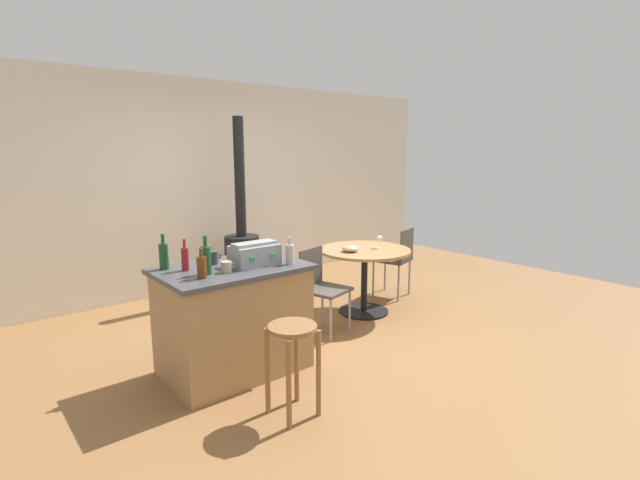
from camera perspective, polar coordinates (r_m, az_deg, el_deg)
ground_plane at (r=4.71m, az=-1.07°, el=-11.71°), size 8.80×8.80×0.00m
back_wall at (r=6.31m, az=-14.23°, el=6.40°), size 8.00×0.10×2.70m
kitchen_island at (r=3.94m, az=-10.52°, el=-9.48°), size 1.17×0.79×0.89m
wooden_stool at (r=3.26m, az=-3.37°, el=-13.23°), size 0.34×0.34×0.65m
dining_table at (r=5.23m, az=5.47°, el=-2.94°), size 1.01×1.01×0.73m
folding_chair_near at (r=4.68m, az=0.07°, el=-5.39°), size 0.49×0.49×0.85m
folding_chair_far at (r=5.86m, az=9.44°, el=-1.99°), size 0.50×0.50×0.87m
wood_stove at (r=6.01m, az=-9.51°, el=-1.39°), size 0.44×0.45×2.22m
toolbox at (r=3.81m, az=-8.02°, el=-1.73°), size 0.38×0.24×0.19m
bottle_0 at (r=3.50m, az=-14.28°, el=-3.19°), size 0.07×0.07×0.22m
bottle_1 at (r=3.84m, az=-18.57°, el=-1.82°), size 0.07×0.07×0.28m
bottle_2 at (r=3.75m, az=-16.18°, el=-2.17°), size 0.06×0.06×0.25m
bottle_3 at (r=3.60m, az=-13.77°, el=-2.31°), size 0.08×0.08×0.29m
bottle_4 at (r=3.82m, az=-3.71°, el=-1.69°), size 0.07×0.07×0.22m
cup_0 at (r=3.91m, az=-12.99°, el=-2.11°), size 0.12×0.09×0.11m
cup_1 at (r=3.63m, az=-11.34°, el=-3.24°), size 0.12×0.08×0.09m
cup_2 at (r=4.17m, az=-8.03°, el=-1.20°), size 0.12×0.08×0.10m
wine_glass at (r=5.24m, az=7.27°, el=0.16°), size 0.07×0.07×0.14m
serving_bowl at (r=5.03m, az=3.72°, el=-1.05°), size 0.18×0.18×0.07m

